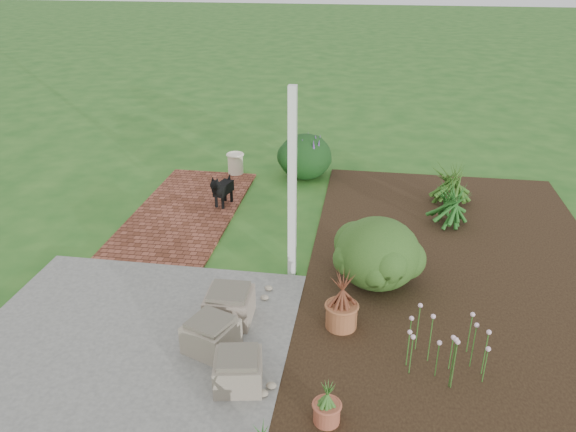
# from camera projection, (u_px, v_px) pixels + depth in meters

# --- Properties ---
(ground) EXTENTS (80.00, 80.00, 0.00)m
(ground) POSITION_uv_depth(u_px,v_px,m) (268.00, 276.00, 7.40)
(ground) COLOR #21571B
(ground) RESTS_ON ground
(concrete_patio) EXTENTS (3.50, 3.50, 0.04)m
(concrete_patio) POSITION_uv_depth(u_px,v_px,m) (123.00, 349.00, 6.01)
(concrete_patio) COLOR #61615E
(concrete_patio) RESTS_ON ground
(brick_path) EXTENTS (1.60, 3.50, 0.04)m
(brick_path) POSITION_uv_depth(u_px,v_px,m) (186.00, 211.00, 9.19)
(brick_path) COLOR #5A2C1C
(brick_path) RESTS_ON ground
(garden_bed) EXTENTS (4.00, 7.00, 0.03)m
(garden_bed) POSITION_uv_depth(u_px,v_px,m) (459.00, 271.00, 7.49)
(garden_bed) COLOR black
(garden_bed) RESTS_ON ground
(veranda_post) EXTENTS (0.10, 0.10, 2.50)m
(veranda_post) POSITION_uv_depth(u_px,v_px,m) (292.00, 187.00, 6.91)
(veranda_post) COLOR white
(veranda_post) RESTS_ON ground
(stone_trough_near) EXTENTS (0.54, 0.54, 0.31)m
(stone_trough_near) POSITION_uv_depth(u_px,v_px,m) (238.00, 372.00, 5.44)
(stone_trough_near) COLOR #716A57
(stone_trough_near) RESTS_ON concrete_patio
(stone_trough_mid) EXTENTS (0.62, 0.62, 0.32)m
(stone_trough_mid) POSITION_uv_depth(u_px,v_px,m) (211.00, 336.00, 5.93)
(stone_trough_mid) COLOR gray
(stone_trough_mid) RESTS_ON concrete_patio
(stone_trough_far) EXTENTS (0.52, 0.52, 0.34)m
(stone_trough_far) POSITION_uv_depth(u_px,v_px,m) (229.00, 307.00, 6.40)
(stone_trough_far) COLOR #7D705E
(stone_trough_far) RESTS_ON concrete_patio
(black_dog) EXTENTS (0.29, 0.60, 0.52)m
(black_dog) POSITION_uv_depth(u_px,v_px,m) (222.00, 188.00, 9.19)
(black_dog) COLOR black
(black_dog) RESTS_ON brick_path
(cream_ceramic_urn) EXTENTS (0.34, 0.34, 0.38)m
(cream_ceramic_urn) POSITION_uv_depth(u_px,v_px,m) (235.00, 164.00, 10.59)
(cream_ceramic_urn) COLOR #F0E5C5
(cream_ceramic_urn) RESTS_ON brick_path
(evergreen_shrub) EXTENTS (1.07, 1.07, 0.91)m
(evergreen_shrub) POSITION_uv_depth(u_px,v_px,m) (378.00, 252.00, 7.00)
(evergreen_shrub) COLOR #133810
(evergreen_shrub) RESTS_ON garden_bed
(agapanthus_clump_back) EXTENTS (1.01, 1.01, 0.78)m
(agapanthus_clump_back) POSITION_uv_depth(u_px,v_px,m) (450.00, 201.00, 8.57)
(agapanthus_clump_back) COLOR #0C3D0C
(agapanthus_clump_back) RESTS_ON garden_bed
(agapanthus_clump_front) EXTENTS (0.96, 0.96, 0.83)m
(agapanthus_clump_front) POSITION_uv_depth(u_px,v_px,m) (450.00, 180.00, 9.27)
(agapanthus_clump_front) COLOR #17390E
(agapanthus_clump_front) RESTS_ON garden_bed
(pink_flower_patch) EXTENTS (0.92, 0.92, 0.57)m
(pink_flower_patch) POSITION_uv_depth(u_px,v_px,m) (446.00, 340.00, 5.68)
(pink_flower_patch) COLOR #113D0F
(pink_flower_patch) RESTS_ON garden_bed
(terracotta_pot_bronze) EXTENTS (0.44, 0.44, 0.29)m
(terracotta_pot_bronze) POSITION_uv_depth(u_px,v_px,m) (341.00, 316.00, 6.31)
(terracotta_pot_bronze) COLOR #945532
(terracotta_pot_bronze) RESTS_ON garden_bed
(terracotta_pot_small_left) EXTENTS (0.26, 0.26, 0.20)m
(terracotta_pot_small_left) POSITION_uv_depth(u_px,v_px,m) (327.00, 413.00, 5.05)
(terracotta_pot_small_left) COLOR #9D4C35
(terracotta_pot_small_left) RESTS_ON garden_bed
(purple_flowering_bush) EXTENTS (1.28, 1.28, 0.84)m
(purple_flowering_bush) POSITION_uv_depth(u_px,v_px,m) (305.00, 155.00, 10.44)
(purple_flowering_bush) COLOR black
(purple_flowering_bush) RESTS_ON ground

